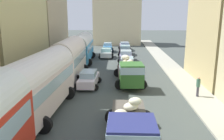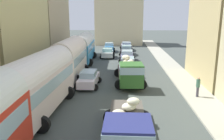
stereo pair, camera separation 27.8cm
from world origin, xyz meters
The scene contains 19 objects.
ground_plane centered at (0.00, 27.00, 0.00)m, with size 154.00×154.00×0.00m, color #404743.
sidewalk_left centered at (-7.25, 27.00, 0.07)m, with size 2.50×70.00×0.14m, color gray.
sidewalk_right centered at (7.25, 27.00, 0.07)m, with size 2.50×70.00×0.14m, color #9E9C8C.
building_left_2 centered at (-11.08, 24.68, 6.71)m, with size 5.17×12.10×13.42m.
building_left_3 centered at (-10.57, 36.85, 5.03)m, with size 4.14×11.43×10.07m.
distant_church centered at (0.00, 54.89, 6.60)m, with size 10.34×7.13×19.02m.
parked_bus_1 centered at (-4.60, 15.50, 2.29)m, with size 3.53×9.19×4.14m.
parked_bus_2 centered at (-4.60, 24.50, 2.31)m, with size 3.41×8.03×4.19m.
parked_bus_3 centered at (-4.60, 33.50, 2.20)m, with size 3.42×9.36×3.98m.
cargo_truck_0 centered at (1.27, 10.95, 1.18)m, with size 2.95×7.13×2.31m.
cargo_truck_1 centered at (1.68, 22.37, 1.28)m, with size 3.14×7.52×2.41m.
car_0 centered at (1.60, 28.75, 0.78)m, with size 2.40×4.34×1.53m.
car_1 centered at (1.60, 34.25, 0.80)m, with size 2.45×4.25×1.59m.
car_2 centered at (1.60, 39.75, 0.80)m, with size 2.49×4.24×1.60m.
car_3 centered at (1.60, 45.25, 0.78)m, with size 2.48×4.11×1.54m.
car_5 centered at (-2.17, 21.74, 0.76)m, with size 2.21×4.04×1.50m.
car_6 centered at (-1.43, 36.97, 0.76)m, with size 2.37×3.67×1.49m.
car_7 centered at (-1.53, 43.16, 0.83)m, with size 2.27×3.72×1.66m.
pedestrian_1 centered at (7.05, 18.89, 1.03)m, with size 0.35×0.35×1.78m.
Camera 2 is at (1.03, 0.40, 6.63)m, focal length 38.03 mm.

